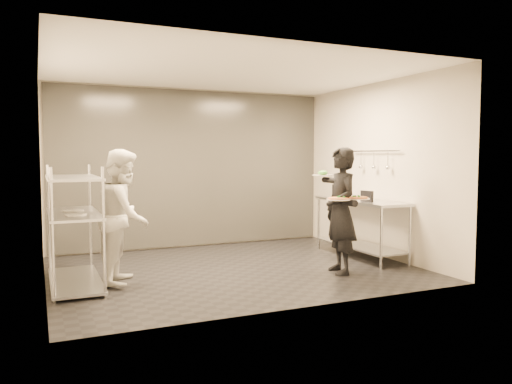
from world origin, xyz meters
name	(u,v)px	position (x,y,z in m)	size (l,w,h in m)	color
room_shell	(208,169)	(0.00, 1.18, 1.40)	(5.00, 4.00, 2.80)	black
pass_rack	(74,224)	(-2.15, 0.00, 0.77)	(0.60, 1.60, 1.50)	silver
prep_counter	(361,218)	(2.18, 0.00, 0.63)	(0.60, 1.80, 0.92)	silver
utensil_rail	(374,160)	(2.43, 0.00, 1.55)	(0.07, 1.20, 0.31)	silver
waiter	(341,211)	(1.25, -0.82, 0.87)	(0.63, 0.42, 1.74)	black
chef	(124,216)	(-1.55, -0.11, 0.85)	(0.83, 0.65, 1.70)	silver
pizza_plate_near	(338,199)	(1.09, -1.02, 1.05)	(0.32, 0.32, 0.05)	silver
pizza_plate_far	(358,198)	(1.40, -1.01, 1.05)	(0.31, 0.31, 0.05)	silver
salad_plate	(323,174)	(1.16, -0.50, 1.36)	(0.30, 0.30, 0.07)	silver
pos_monitor	(367,196)	(2.06, -0.32, 1.00)	(0.05, 0.24, 0.17)	black
bottle_green	(346,190)	(2.16, 0.41, 1.05)	(0.07, 0.07, 0.26)	gray
bottle_clear	(350,191)	(2.27, 0.45, 1.02)	(0.06, 0.06, 0.20)	gray
bottle_dark	(334,190)	(2.18, 0.80, 1.02)	(0.06, 0.06, 0.20)	black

